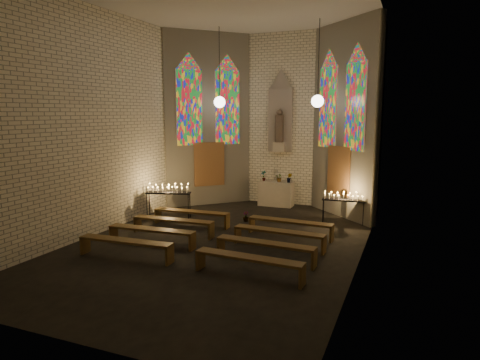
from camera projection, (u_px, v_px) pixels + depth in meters
name	position (u px, v px, depth m)	size (l,w,h in m)	color
floor	(221.00, 242.00, 12.66)	(12.00, 12.00, 0.00)	black
room	(260.00, 115.00, 15.16)	(8.22, 12.43, 7.00)	#F5EBCD
altar	(276.00, 194.00, 17.57)	(1.40, 0.60, 1.00)	beige
flower_vase_left	(264.00, 176.00, 17.68)	(0.23, 0.16, 0.44)	#4C723F
flower_vase_center	(279.00, 178.00, 17.47)	(0.31, 0.27, 0.34)	#4C723F
flower_vase_right	(289.00, 178.00, 17.25)	(0.21, 0.17, 0.39)	#4C723F
aisle_flower_pot	(246.00, 216.00, 15.08)	(0.20, 0.20, 0.36)	#4C723F
votive_stand_left	(168.00, 190.00, 15.44)	(1.66, 0.84, 1.19)	black
votive_stand_right	(344.00, 198.00, 14.69)	(1.47, 0.48, 1.06)	black
pew_left_0	(191.00, 213.00, 14.51)	(2.67, 0.51, 0.51)	#513817
pew_right_0	(290.00, 223.00, 13.22)	(2.67, 0.51, 0.51)	#513817
pew_left_1	(173.00, 222.00, 13.42)	(2.67, 0.51, 0.51)	#513817
pew_right_1	(279.00, 233.00, 12.13)	(2.67, 0.51, 0.51)	#513817
pew_left_2	(152.00, 232.00, 12.32)	(2.67, 0.51, 0.51)	#513817
pew_right_2	(265.00, 245.00, 11.03)	(2.67, 0.51, 0.51)	#513817
pew_left_3	(126.00, 243.00, 11.22)	(2.67, 0.51, 0.51)	#513817
pew_right_3	(249.00, 260.00, 9.93)	(2.67, 0.51, 0.51)	#513817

